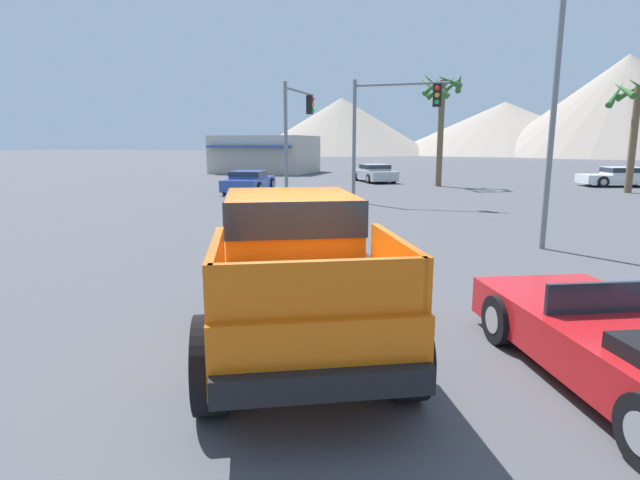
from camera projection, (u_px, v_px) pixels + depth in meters
The scene contains 13 objects.
ground_plane at pixel (302, 335), 6.86m from camera, with size 320.00×320.00×0.00m, color #4C4C51.
orange_pickup_truck at pixel (294, 260), 6.55m from camera, with size 3.73×5.17×1.91m.
red_convertible_car at pixel (633, 350), 5.31m from camera, with size 3.28×4.58×1.04m.
parked_car_white at pixel (620, 176), 30.32m from camera, with size 4.85×2.89×1.17m.
parked_car_silver at pixel (374, 173), 33.90m from camera, with size 3.80×4.60×1.20m.
parked_car_blue at pixel (249, 181), 26.78m from camera, with size 2.54×4.82×1.15m.
traffic_light_main at pixel (298, 120), 23.16m from camera, with size 0.38×3.90×5.21m.
traffic_light_crosswalk at pixel (391, 116), 21.16m from camera, with size 4.04×0.38×5.27m.
street_lamp_post at pixel (559, 51), 11.61m from camera, with size 0.90×0.24×7.87m.
palm_tree_tall at pixel (638, 106), 25.71m from camera, with size 3.07×2.86×5.94m.
palm_tree_short at pixel (441, 101), 29.67m from camera, with size 2.82×2.84×6.69m.
storefront_building at pixel (266, 154), 44.53m from camera, with size 8.18×7.32×3.23m.
distant_mountain_range at pixel (517, 118), 107.82m from camera, with size 105.60×64.40×19.62m.
Camera 1 is at (2.14, -6.12, 2.60)m, focal length 28.00 mm.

